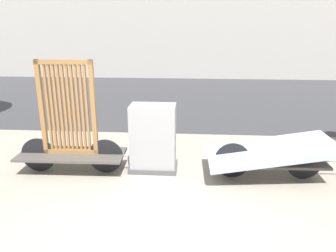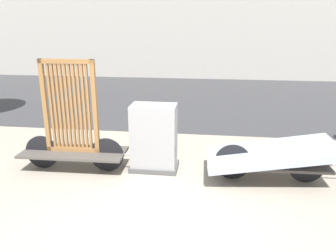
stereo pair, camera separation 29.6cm
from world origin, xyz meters
name	(u,v)px [view 2 (the right image)]	position (x,y,z in m)	size (l,w,h in m)	color
ground_plane	(148,239)	(0.00, 0.00, 0.00)	(60.00, 60.00, 0.00)	gray
road_strip	(192,97)	(0.00, 7.95, 0.00)	(56.00, 8.16, 0.01)	#38383A
bike_cart_with_bedframe	(73,134)	(-1.60, 1.73, 0.63)	(2.45, 0.71, 1.86)	#4C4742
bike_cart_with_mattress	(270,156)	(1.61, 1.73, 0.42)	(2.55, 1.02, 0.67)	#4C4742
utility_cabinet	(154,140)	(-0.26, 1.93, 0.52)	(0.80, 0.52, 1.12)	#4C4C4C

